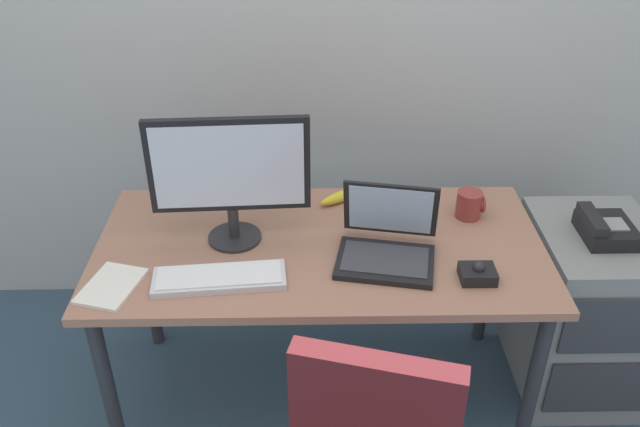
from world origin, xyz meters
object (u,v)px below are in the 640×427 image
object	(u,v)px
trackball_mouse	(478,273)
paper_notepad	(111,286)
keyboard	(219,278)
laptop	(387,242)
banana	(342,196)
desk_phone	(605,229)
monitor_main	(229,173)
coffee_mug	(470,204)
file_cabinet	(582,310)

from	to	relation	value
trackball_mouse	paper_notepad	bearing A→B (deg)	-178.88
keyboard	laptop	bearing A→B (deg)	13.48
paper_notepad	banana	world-z (taller)	banana
desk_phone	monitor_main	world-z (taller)	monitor_main
desk_phone	monitor_main	size ratio (longest dim) A/B	0.39
desk_phone	trackball_mouse	distance (m)	0.57
paper_notepad	banana	bearing A→B (deg)	34.59
desk_phone	monitor_main	distance (m)	1.30
keyboard	laptop	distance (m)	0.55
trackball_mouse	coffee_mug	xyz separation A→B (m)	(0.05, 0.37, 0.03)
desk_phone	coffee_mug	xyz separation A→B (m)	(-0.45, 0.10, 0.04)
laptop	coffee_mug	world-z (taller)	laptop
coffee_mug	monitor_main	bearing A→B (deg)	-171.05
desk_phone	trackball_mouse	bearing A→B (deg)	-152.24
banana	coffee_mug	bearing A→B (deg)	-14.48
keyboard	laptop	xyz separation A→B (m)	(0.53, 0.13, 0.04)
monitor_main	coffee_mug	bearing A→B (deg)	8.95
desk_phone	banana	world-z (taller)	desk_phone
file_cabinet	trackball_mouse	distance (m)	0.70
banana	monitor_main	bearing A→B (deg)	-146.85
paper_notepad	coffee_mug	bearing A→B (deg)	18.22
banana	file_cabinet	bearing A→B (deg)	-12.46
keyboard	banana	distance (m)	0.63
trackball_mouse	file_cabinet	bearing A→B (deg)	28.81
laptop	coffee_mug	bearing A→B (deg)	36.47
laptop	banana	world-z (taller)	laptop
keyboard	trackball_mouse	size ratio (longest dim) A/B	3.82
keyboard	banana	world-z (taller)	banana
file_cabinet	keyboard	xyz separation A→B (m)	(-1.31, -0.28, 0.39)
monitor_main	trackball_mouse	world-z (taller)	monitor_main
file_cabinet	keyboard	bearing A→B (deg)	-168.05
keyboard	laptop	size ratio (longest dim) A/B	1.18
keyboard	file_cabinet	bearing A→B (deg)	11.95
coffee_mug	laptop	bearing A→B (deg)	-143.53
paper_notepad	banana	distance (m)	0.89
desk_phone	trackball_mouse	xyz separation A→B (m)	(-0.50, -0.26, 0.01)
desk_phone	paper_notepad	world-z (taller)	desk_phone
file_cabinet	trackball_mouse	bearing A→B (deg)	-151.19
file_cabinet	laptop	size ratio (longest dim) A/B	1.94
paper_notepad	banana	xyz separation A→B (m)	(0.73, 0.50, 0.01)
trackball_mouse	paper_notepad	distance (m)	1.13
desk_phone	laptop	xyz separation A→B (m)	(-0.77, -0.13, 0.04)
trackball_mouse	laptop	bearing A→B (deg)	154.23
desk_phone	keyboard	distance (m)	1.33
monitor_main	trackball_mouse	size ratio (longest dim) A/B	4.72
trackball_mouse	banana	xyz separation A→B (m)	(-0.40, 0.48, -0.00)
monitor_main	laptop	world-z (taller)	monitor_main
trackball_mouse	paper_notepad	size ratio (longest dim) A/B	0.53
keyboard	trackball_mouse	bearing A→B (deg)	-0.21
desk_phone	keyboard	world-z (taller)	desk_phone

